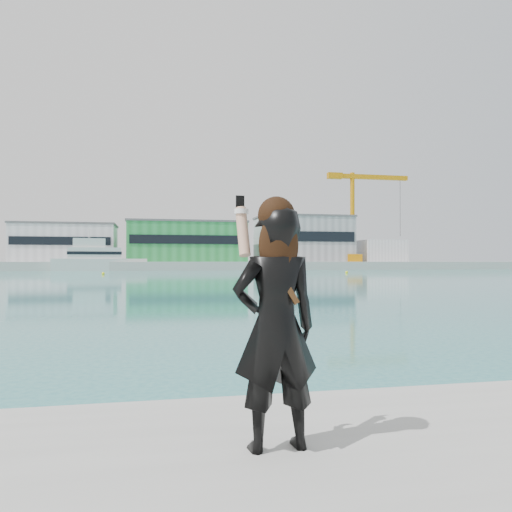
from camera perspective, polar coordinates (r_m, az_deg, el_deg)
The scene contains 11 objects.
far_quay at distance 134.02m, azimuth -11.43°, elevation -1.07°, with size 320.00×40.00×2.00m, color #9E9E99.
warehouse_white at distance 133.78m, azimuth -20.89°, elevation 1.42°, with size 24.48×15.35×9.50m.
warehouse_green at distance 132.38m, azimuth -7.95°, elevation 1.63°, with size 30.60×16.36×10.50m.
warehouse_grey_right at distance 138.26m, azimuth 5.41°, elevation 1.95°, with size 25.50×15.35×12.50m.
ancillary_shed at distance 144.38m, azimuth 14.02°, elevation 0.56°, with size 12.00×10.00×6.00m, color silver.
dock_crane at distance 137.67m, azimuth 11.42°, elevation 4.81°, with size 23.00×4.00×24.00m.
flagpole_right at distance 127.15m, azimuth -1.39°, elevation 1.39°, with size 1.28×0.16×8.00m.
motor_yacht at distance 117.03m, azimuth -17.74°, elevation -0.31°, with size 20.89×8.79×9.45m.
buoy_near at distance 90.13m, azimuth 10.32°, elevation -1.95°, with size 0.50×0.50×0.50m, color #FFF20D.
buoy_far at distance 83.83m, azimuth -17.06°, elevation -2.04°, with size 0.50×0.50×0.50m, color #FFF20D.
woman at distance 3.66m, azimuth 2.24°, elevation -7.30°, with size 0.68×0.48×1.86m.
Camera 1 is at (-0.72, -4.01, 2.17)m, focal length 35.00 mm.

